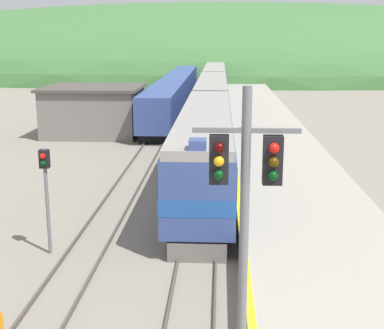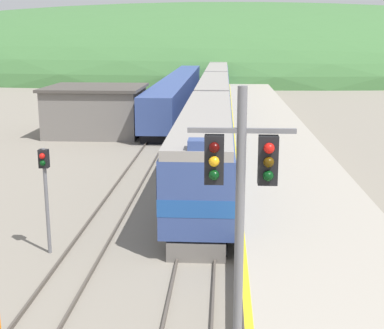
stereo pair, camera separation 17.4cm
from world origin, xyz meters
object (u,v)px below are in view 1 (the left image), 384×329
object	(u,v)px
carriage_fourth	(216,71)
siding_train	(177,91)
express_train_lead_car	(205,146)
signal_mast_main	(245,209)
carriage_second	(212,100)
signal_post_siding	(46,180)
carriage_third	(215,81)

from	to	relation	value
carriage_fourth	siding_train	size ratio (longest dim) A/B	0.46
express_train_lead_car	signal_mast_main	bearing A→B (deg)	-85.86
siding_train	carriage_second	bearing A→B (deg)	-69.62
carriage_fourth	signal_post_siding	size ratio (longest dim) A/B	5.06
siding_train	carriage_third	bearing A→B (deg)	66.93
express_train_lead_car	signal_mast_main	xyz separation A→B (m)	(1.35, -18.62, 2.49)
carriage_second	siding_train	xyz separation A→B (m)	(-4.43, 11.93, -0.41)
signal_mast_main	signal_post_siding	distance (m)	11.44
carriage_second	signal_mast_main	bearing A→B (deg)	-88.13
siding_train	signal_post_siding	size ratio (longest dim) A/B	11.01
carriage_third	signal_mast_main	world-z (taller)	signal_mast_main
carriage_second	siding_train	bearing A→B (deg)	110.38
carriage_fourth	signal_mast_main	xyz separation A→B (m)	(1.35, -85.95, 2.51)
siding_train	signal_post_siding	distance (m)	44.52
express_train_lead_car	carriage_second	world-z (taller)	express_train_lead_car
carriage_second	carriage_fourth	world-z (taller)	same
express_train_lead_car	carriage_fourth	distance (m)	67.33
express_train_lead_car	carriage_third	world-z (taller)	express_train_lead_car
carriage_third	signal_post_siding	xyz separation A→B (m)	(-5.84, -54.89, 0.67)
express_train_lead_car	carriage_second	bearing A→B (deg)	90.00
carriage_fourth	signal_mast_main	world-z (taller)	signal_mast_main
carriage_second	carriage_third	bearing A→B (deg)	90.00
signal_post_siding	carriage_fourth	bearing A→B (deg)	85.68
carriage_fourth	signal_post_siding	distance (m)	77.46
carriage_second	signal_post_siding	world-z (taller)	carriage_second
carriage_third	siding_train	world-z (taller)	carriage_third
carriage_second	signal_mast_main	distance (m)	41.36
carriage_third	carriage_fourth	bearing A→B (deg)	90.00
signal_mast_main	signal_post_siding	bearing A→B (deg)	129.51
carriage_second	carriage_fourth	size ratio (longest dim) A/B	1.00
express_train_lead_car	carriage_fourth	world-z (taller)	express_train_lead_car
express_train_lead_car	carriage_second	xyz separation A→B (m)	(0.00, 22.64, -0.01)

